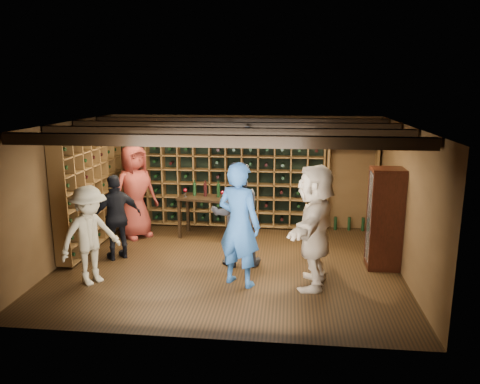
# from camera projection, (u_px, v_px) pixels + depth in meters

# --- Properties ---
(ground) EXTENTS (6.00, 6.00, 0.00)m
(ground) POSITION_uv_depth(u_px,v_px,m) (228.00, 265.00, 8.39)
(ground) COLOR black
(ground) RESTS_ON ground
(room_shell) EXTENTS (6.00, 6.00, 6.00)m
(room_shell) POSITION_uv_depth(u_px,v_px,m) (228.00, 129.00, 7.89)
(room_shell) COLOR #4E341A
(room_shell) RESTS_ON ground
(wine_rack_back) EXTENTS (4.65, 0.30, 2.20)m
(wine_rack_back) POSITION_uv_depth(u_px,v_px,m) (218.00, 177.00, 10.44)
(wine_rack_back) COLOR brown
(wine_rack_back) RESTS_ON ground
(wine_rack_left) EXTENTS (0.30, 2.65, 2.20)m
(wine_rack_left) POSITION_uv_depth(u_px,v_px,m) (91.00, 189.00, 9.22)
(wine_rack_left) COLOR brown
(wine_rack_left) RESTS_ON ground
(crate_shelf) EXTENTS (1.20, 0.32, 2.07)m
(crate_shelf) POSITION_uv_depth(u_px,v_px,m) (353.00, 160.00, 10.03)
(crate_shelf) COLOR brown
(crate_shelf) RESTS_ON ground
(display_cabinet) EXTENTS (0.55, 0.50, 1.75)m
(display_cabinet) POSITION_uv_depth(u_px,v_px,m) (384.00, 221.00, 8.11)
(display_cabinet) COLOR black
(display_cabinet) RESTS_ON ground
(man_blue_shirt) EXTENTS (0.86, 0.74, 2.00)m
(man_blue_shirt) POSITION_uv_depth(u_px,v_px,m) (239.00, 225.00, 7.38)
(man_blue_shirt) COLOR navy
(man_blue_shirt) RESTS_ON ground
(man_grey_suit) EXTENTS (1.02, 0.86, 1.86)m
(man_grey_suit) POSITION_uv_depth(u_px,v_px,m) (236.00, 214.00, 8.25)
(man_grey_suit) COLOR black
(man_grey_suit) RESTS_ON ground
(guest_red_floral) EXTENTS (1.09, 1.14, 1.96)m
(guest_red_floral) POSITION_uv_depth(u_px,v_px,m) (135.00, 192.00, 9.74)
(guest_red_floral) COLOR maroon
(guest_red_floral) RESTS_ON ground
(guest_woman_black) EXTENTS (0.96, 0.89, 1.58)m
(guest_woman_black) POSITION_uv_depth(u_px,v_px,m) (117.00, 217.00, 8.54)
(guest_woman_black) COLOR black
(guest_woman_black) RESTS_ON ground
(guest_khaki) EXTENTS (1.09, 1.20, 1.62)m
(guest_khaki) POSITION_uv_depth(u_px,v_px,m) (90.00, 235.00, 7.47)
(guest_khaki) COLOR gray
(guest_khaki) RESTS_ON ground
(guest_beige) EXTENTS (0.89, 1.91, 1.98)m
(guest_beige) POSITION_uv_depth(u_px,v_px,m) (315.00, 226.00, 7.34)
(guest_beige) COLOR tan
(guest_beige) RESTS_ON ground
(tasting_table) EXTENTS (1.23, 0.76, 1.15)m
(tasting_table) POSITION_uv_depth(u_px,v_px,m) (207.00, 202.00, 9.78)
(tasting_table) COLOR black
(tasting_table) RESTS_ON ground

